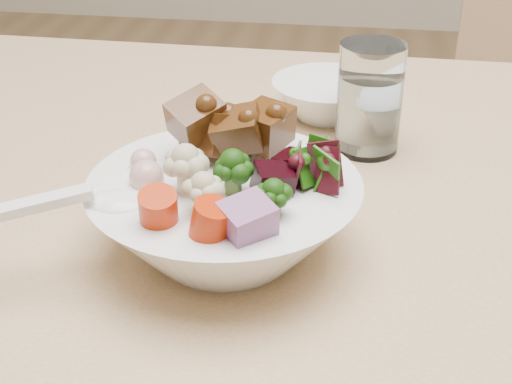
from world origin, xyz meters
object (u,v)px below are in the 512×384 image
Objects in this scene: dining_table at (488,280)px; food_bowl at (227,211)px; side_bowl at (327,99)px; water_glass at (369,103)px.

food_bowl reaches higher than dining_table.
dining_table is 0.29m from food_bowl.
dining_table is 0.30m from side_bowl.
water_glass reaches higher than side_bowl.
water_glass is at bearing -59.81° from side_bowl.
water_glass is 0.89× the size of side_bowl.
food_bowl is at bearing -118.00° from water_glass.
food_bowl reaches higher than water_glass.
dining_table is 13.20× the size of water_glass.
food_bowl is at bearing -102.52° from side_bowl.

